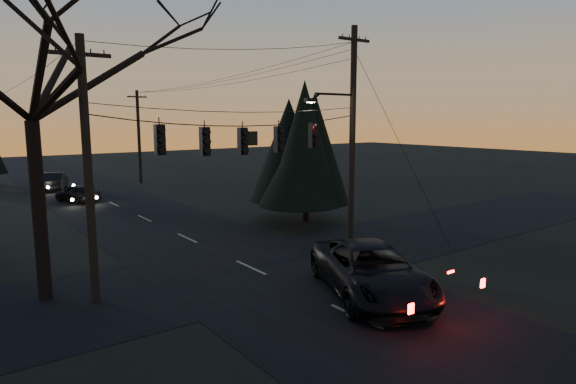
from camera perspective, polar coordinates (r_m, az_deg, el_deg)
ground_plane at (r=12.97m, az=21.29°, el=-19.27°), size 160.00×160.00×0.00m
main_road at (r=28.36m, az=-15.25°, el=-3.71°), size 8.00×120.00×0.02m
cross_road at (r=19.65m, az=-4.43°, el=-8.94°), size 60.00×7.00×0.02m
utility_pole_right at (r=22.92m, az=7.37°, el=-6.43°), size 5.00×0.30×10.00m
utility_pole_left at (r=17.42m, az=-21.78°, el=-11.94°), size 1.80×0.30×8.50m
utility_pole_far_r at (r=46.90m, az=-17.02°, el=1.03°), size 1.80×0.30×8.50m
span_signal_assembly at (r=18.62m, az=-5.25°, el=6.27°), size 11.50×0.44×1.67m
bare_tree_left at (r=17.47m, az=-28.66°, el=15.20°), size 10.02×10.02×11.79m
evergreen_right at (r=27.67m, az=2.16°, el=5.82°), size 4.66×4.66×7.95m
suv_near at (r=16.66m, az=9.83°, el=-9.22°), size 5.22×6.87×1.73m
sedan_oncoming_a at (r=37.60m, az=-23.67°, el=-0.15°), size 2.75×4.09×1.29m
sedan_oncoming_b at (r=44.79m, az=-25.92°, el=1.15°), size 2.97×4.81×1.50m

